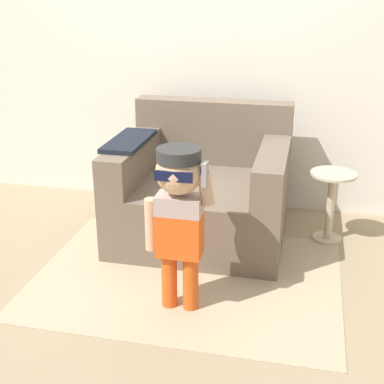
% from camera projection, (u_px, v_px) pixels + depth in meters
% --- Properties ---
extents(ground_plane, '(10.00, 10.00, 0.00)m').
position_uv_depth(ground_plane, '(166.00, 238.00, 3.77)').
color(ground_plane, '#998466').
extents(wall_back, '(10.00, 0.05, 2.60)m').
position_uv_depth(wall_back, '(190.00, 37.00, 4.00)').
color(wall_back, silver).
rests_on(wall_back, ground_plane).
extents(armchair, '(1.16, 1.01, 0.89)m').
position_uv_depth(armchair, '(203.00, 192.00, 3.72)').
color(armchair, '#6B5B4C').
rests_on(armchair, ground_plane).
extents(person_child, '(0.38, 0.28, 0.92)m').
position_uv_depth(person_child, '(179.00, 205.00, 2.75)').
color(person_child, '#E05119').
rests_on(person_child, ground_plane).
extents(side_table, '(0.31, 0.31, 0.50)m').
position_uv_depth(side_table, '(331.00, 200.00, 3.64)').
color(side_table, beige).
rests_on(side_table, ground_plane).
extents(rug, '(1.83, 1.37, 0.01)m').
position_uv_depth(rug, '(187.00, 277.00, 3.27)').
color(rug, tan).
rests_on(rug, ground_plane).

